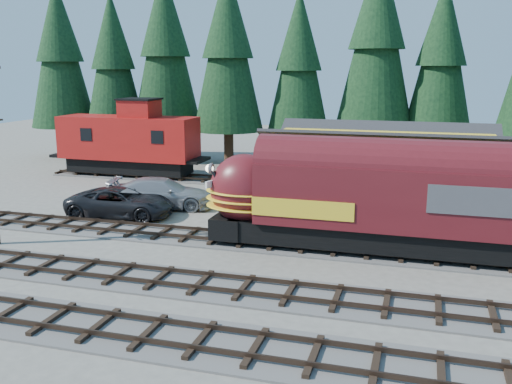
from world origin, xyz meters
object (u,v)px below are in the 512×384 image
(depot, at_px, (382,167))
(pickup_truck_b, at_px, (162,193))
(locomotive, at_px, (355,202))
(pickup_truck_a, at_px, (121,203))
(caboose, at_px, (129,141))

(depot, bearing_deg, pickup_truck_b, -174.52)
(locomotive, bearing_deg, pickup_truck_a, 169.26)
(depot, bearing_deg, locomotive, -96.39)
(pickup_truck_a, xyz_separation_m, pickup_truck_b, (1.33, 2.67, 0.07))
(pickup_truck_b, bearing_deg, pickup_truck_a, 140.13)
(depot, height_order, caboose, caboose)
(caboose, distance_m, pickup_truck_a, 12.87)
(locomotive, distance_m, pickup_truck_b, 13.46)
(locomotive, relative_size, caboose, 1.37)
(locomotive, bearing_deg, caboose, 143.97)
(locomotive, distance_m, caboose, 23.80)
(depot, xyz_separation_m, pickup_truck_b, (-13.03, -1.25, -2.05))
(depot, bearing_deg, caboose, 159.42)
(depot, distance_m, pickup_truck_b, 13.25)
(pickup_truck_a, bearing_deg, pickup_truck_b, -34.33)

